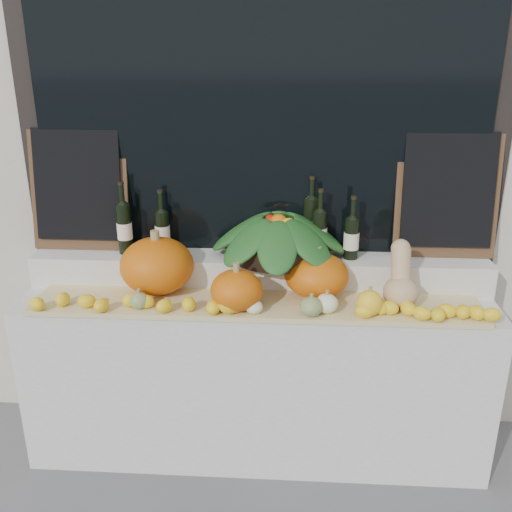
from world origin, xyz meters
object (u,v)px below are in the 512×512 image
butternut_squash (401,281)px  produce_bowl (278,236)px  pumpkin_right (316,275)px  pumpkin_left (157,266)px  wine_bottle_tall (311,224)px

butternut_squash → produce_bowl: 0.63m
pumpkin_right → produce_bowl: (-0.19, 0.16, 0.14)m
pumpkin_left → produce_bowl: bearing=15.6°
wine_bottle_tall → butternut_squash: bearing=-38.9°
pumpkin_right → butternut_squash: bearing=-11.9°
produce_bowl → wine_bottle_tall: 0.19m
pumpkin_left → wine_bottle_tall: bearing=18.8°
pumpkin_left → produce_bowl: 0.61m
wine_bottle_tall → produce_bowl: bearing=-150.9°
produce_bowl → wine_bottle_tall: size_ratio=1.82×
butternut_squash → produce_bowl: (-0.57, 0.24, 0.12)m
butternut_squash → pumpkin_left: bearing=176.2°
pumpkin_right → wine_bottle_tall: size_ratio=0.78×
pumpkin_left → wine_bottle_tall: 0.80m
butternut_squash → wine_bottle_tall: bearing=141.1°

